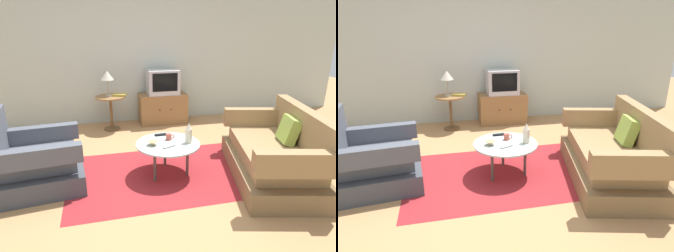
{
  "view_description": "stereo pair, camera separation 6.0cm",
  "coord_description": "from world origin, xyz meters",
  "views": [
    {
      "loc": [
        -0.65,
        -2.98,
        1.75
      ],
      "look_at": [
        0.19,
        0.44,
        0.55
      ],
      "focal_mm": 30.76,
      "sensor_mm": 36.0,
      "label": 1
    },
    {
      "loc": [
        -0.6,
        -2.99,
        1.75
      ],
      "look_at": [
        0.19,
        0.44,
        0.55
      ],
      "focal_mm": 30.76,
      "sensor_mm": 36.0,
      "label": 2
    }
  ],
  "objects": [
    {
      "name": "side_table",
      "position": [
        -0.46,
        2.08,
        0.44
      ],
      "size": [
        0.53,
        0.53,
        0.61
      ],
      "color": "olive",
      "rests_on": "ground"
    },
    {
      "name": "book",
      "position": [
        -0.29,
        2.09,
        0.63
      ],
      "size": [
        0.27,
        0.23,
        0.03
      ],
      "rotation": [
        0.0,
        0.0,
        -0.34
      ],
      "color": "olive",
      "rests_on": "side_table"
    },
    {
      "name": "vase",
      "position": [
        0.37,
        0.15,
        0.54
      ],
      "size": [
        0.08,
        0.08,
        0.25
      ],
      "color": "beige",
      "rests_on": "coffee_table"
    },
    {
      "name": "area_rug",
      "position": [
        0.12,
        0.19,
        0.0
      ],
      "size": [
        2.45,
        1.57,
        0.0
      ],
      "primitive_type": "cube",
      "color": "maroon",
      "rests_on": "ground"
    },
    {
      "name": "ground_plane",
      "position": [
        0.0,
        0.0,
        0.0
      ],
      "size": [
        16.0,
        16.0,
        0.0
      ],
      "primitive_type": "plane",
      "color": "#AD7F51"
    },
    {
      "name": "tv_remote_dark",
      "position": [
        0.1,
        0.48,
        0.43
      ],
      "size": [
        0.16,
        0.06,
        0.02
      ],
      "rotation": [
        0.0,
        0.0,
        3.21
      ],
      "color": "black",
      "rests_on": "coffee_table"
    },
    {
      "name": "television",
      "position": [
        0.53,
        2.26,
        0.8
      ],
      "size": [
        0.58,
        0.41,
        0.45
      ],
      "color": "#B7B7BC",
      "rests_on": "tv_stand"
    },
    {
      "name": "couch",
      "position": [
        1.37,
        -0.19,
        0.29
      ],
      "size": [
        1.26,
        1.82,
        0.86
      ],
      "rotation": [
        0.0,
        0.0,
        1.32
      ],
      "color": "brown",
      "rests_on": "ground"
    },
    {
      "name": "coffee_table",
      "position": [
        0.13,
        0.19,
        0.38
      ],
      "size": [
        0.79,
        0.79,
        0.42
      ],
      "color": "#B2C6C1",
      "rests_on": "ground"
    },
    {
      "name": "tv_stand",
      "position": [
        0.53,
        2.27,
        0.28
      ],
      "size": [
        0.89,
        0.47,
        0.57
      ],
      "color": "olive",
      "rests_on": "ground"
    },
    {
      "name": "tv_remote_silver",
      "position": [
        0.11,
        0.06,
        0.43
      ],
      "size": [
        0.16,
        0.1,
        0.02
      ],
      "rotation": [
        0.0,
        0.0,
        0.44
      ],
      "color": "#B2B2B7",
      "rests_on": "coffee_table"
    },
    {
      "name": "back_wall",
      "position": [
        0.0,
        2.6,
        1.35
      ],
      "size": [
        9.0,
        0.12,
        2.7
      ],
      "primitive_type": "cube",
      "color": "#B2BCB2",
      "rests_on": "ground"
    },
    {
      "name": "table_lamp",
      "position": [
        -0.49,
        2.11,
        0.96
      ],
      "size": [
        0.22,
        0.22,
        0.44
      ],
      "color": "#9E937A",
      "rests_on": "side_table"
    },
    {
      "name": "mug",
      "position": [
        0.17,
        0.3,
        0.46
      ],
      "size": [
        0.11,
        0.07,
        0.08
      ],
      "color": "#B74C3D",
      "rests_on": "coffee_table"
    },
    {
      "name": "armchair",
      "position": [
        -1.43,
        0.26,
        0.3
      ],
      "size": [
        1.02,
        0.96,
        0.91
      ],
      "rotation": [
        0.0,
        0.0,
        -1.46
      ],
      "color": "#3E424B",
      "rests_on": "ground"
    },
    {
      "name": "bowl",
      "position": [
        -0.07,
        0.17,
        0.44
      ],
      "size": [
        0.13,
        0.13,
        0.05
      ],
      "color": "tan",
      "rests_on": "coffee_table"
    }
  ]
}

